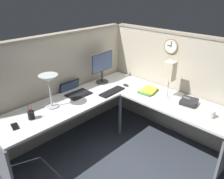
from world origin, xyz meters
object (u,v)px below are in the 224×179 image
Objects in this scene: computer_mouse at (126,85)px; desk_lamp_paper at (170,72)px; book_stack at (149,91)px; coffee_mug at (212,114)px; keyboard at (112,92)px; monitor at (102,65)px; cell_phone at (15,126)px; laptop at (75,91)px; pen_cup at (31,115)px; desk_lamp_dome at (49,81)px; office_phone at (189,102)px; wall_clock at (171,46)px.

computer_mouse is 0.20× the size of desk_lamp_paper.
coffee_mug reaches higher than book_stack.
keyboard is 4.13× the size of computer_mouse.
computer_mouse is at bearing 99.05° from desk_lamp_paper.
monitor is 1.59m from cell_phone.
laptop is at bearing 112.59° from coffee_mug.
book_stack is (1.78, -0.55, 0.02)m from cell_phone.
computer_mouse is at bearing -67.32° from monitor.
laptop is 1.23× the size of book_stack.
pen_cup is at bearing 16.15° from cell_phone.
book_stack is (1.24, -0.65, -0.34)m from desk_lamp_dome.
keyboard is 1.09m from office_phone.
pen_cup is 2.11m from wall_clock.
monitor is 0.84m from book_stack.
coffee_mug is at bearing -89.54° from computer_mouse.
computer_mouse is at bearing 130.68° from wall_clock.
desk_lamp_dome is at bearing 154.92° from wall_clock.
pen_cup is (-1.50, 0.18, 0.04)m from computer_mouse.
book_stack is 0.47m from desk_lamp_paper.
cell_phone is (-1.39, 0.17, -0.01)m from keyboard.
book_stack reaches higher than computer_mouse.
office_phone is 0.43× the size of desk_lamp_paper.
laptop is at bearing 121.09° from office_phone.
desk_lamp_dome is 2.01m from coffee_mug.
desk_lamp_dome is (-0.85, 0.26, 0.35)m from keyboard.
laptop reaches higher than keyboard.
laptop is 1.74× the size of wall_clock.
desk_lamp_paper is (0.26, -1.05, 0.09)m from monitor.
computer_mouse is at bearing -2.23° from keyboard.
monitor is at bearing 104.11° from desk_lamp_paper.
coffee_mug is (1.51, -1.52, -0.00)m from pen_cup.
laptop is 1.39m from desk_lamp_paper.
laptop is 3.99× the size of coffee_mug.
desk_lamp_paper is at bearing -52.51° from laptop.
office_phone reaches higher than coffee_mug.
pen_cup is 1.67m from book_stack.
wall_clock is (0.34, -0.10, 0.62)m from book_stack.
monitor is 3.47× the size of cell_phone.
pen_cup is at bearing -165.51° from laptop.
desk_lamp_dome is at bearing 126.46° from coffee_mug.
pen_cup is 1.25× the size of cell_phone.
desk_lamp_dome is (-0.46, -0.13, 0.34)m from laptop.
laptop is 1.69× the size of office_phone.
laptop reaches higher than cell_phone.
coffee_mug is at bearing -98.33° from desk_lamp_paper.
pen_cup is at bearing 134.73° from coffee_mug.
monitor is 2.20× the size of office_phone.
office_phone is at bearing -78.30° from monitor.
laptop is at bearing 15.30° from desk_lamp_dome.
desk_lamp_dome reaches higher than computer_mouse.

